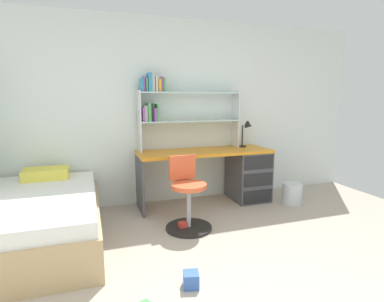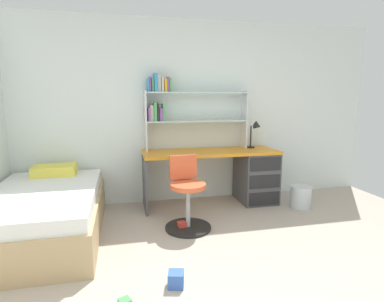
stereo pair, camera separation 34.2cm
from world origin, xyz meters
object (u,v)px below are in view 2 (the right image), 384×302
(desk_lamp, at_px, (256,130))
(swivel_chair, at_px, (187,200))
(bookshelf_hutch, at_px, (180,106))
(toy_block_red_1, at_px, (182,226))
(toy_block_blue_2, at_px, (176,279))
(desk, at_px, (244,173))
(waste_bin, at_px, (301,197))
(bed_platform, at_px, (44,214))

(desk_lamp, relative_size, swivel_chair, 0.47)
(bookshelf_hutch, distance_m, toy_block_red_1, 1.61)
(desk_lamp, height_order, toy_block_blue_2, desk_lamp)
(desk, bearing_deg, desk_lamp, 24.64)
(bookshelf_hutch, height_order, swivel_chair, bookshelf_hutch)
(desk, relative_size, swivel_chair, 2.24)
(swivel_chair, bearing_deg, toy_block_blue_2, -106.60)
(desk_lamp, distance_m, swivel_chair, 1.58)
(waste_bin, bearing_deg, bookshelf_hutch, 159.45)
(bed_platform, xyz_separation_m, waste_bin, (3.15, 0.21, -0.11))
(swivel_chair, relative_size, bed_platform, 0.44)
(bed_platform, bearing_deg, desk, 13.71)
(desk, xyz_separation_m, waste_bin, (0.67, -0.40, -0.28))
(desk_lamp, distance_m, waste_bin, 1.09)
(desk, relative_size, desk_lamp, 4.78)
(toy_block_red_1, relative_size, toy_block_blue_2, 0.71)
(swivel_chair, bearing_deg, waste_bin, 10.78)
(bookshelf_hutch, distance_m, swivel_chair, 1.36)
(toy_block_red_1, bearing_deg, swivel_chair, 21.33)
(waste_bin, height_order, toy_block_blue_2, waste_bin)
(desk, relative_size, bed_platform, 0.99)
(bookshelf_hutch, distance_m, desk_lamp, 1.14)
(bookshelf_hutch, bearing_deg, toy_block_blue_2, -101.82)
(bookshelf_hutch, xyz_separation_m, toy_block_red_1, (-0.16, -0.92, -1.32))
(desk_lamp, height_order, swivel_chair, desk_lamp)
(bed_platform, distance_m, toy_block_blue_2, 1.69)
(desk, xyz_separation_m, bed_platform, (-2.49, -0.61, -0.16))
(bookshelf_hutch, bearing_deg, waste_bin, -20.55)
(swivel_chair, height_order, toy_block_blue_2, swivel_chair)
(toy_block_red_1, height_order, toy_block_blue_2, toy_block_blue_2)
(desk, relative_size, bookshelf_hutch, 1.29)
(swivel_chair, bearing_deg, toy_block_red_1, -158.67)
(swivel_chair, xyz_separation_m, waste_bin, (1.63, 0.31, -0.18))
(waste_bin, bearing_deg, toy_block_red_1, -168.78)
(bed_platform, bearing_deg, desk_lamp, 14.59)
(desk, xyz_separation_m, swivel_chair, (-0.97, -0.71, -0.09))
(toy_block_red_1, bearing_deg, desk, 35.32)
(toy_block_red_1, bearing_deg, waste_bin, 11.22)
(bookshelf_hutch, height_order, toy_block_blue_2, bookshelf_hutch)
(bed_platform, xyz_separation_m, toy_block_blue_2, (1.20, -1.17, -0.20))
(bed_platform, relative_size, toy_block_red_1, 21.41)
(bookshelf_hutch, relative_size, toy_block_blue_2, 11.76)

